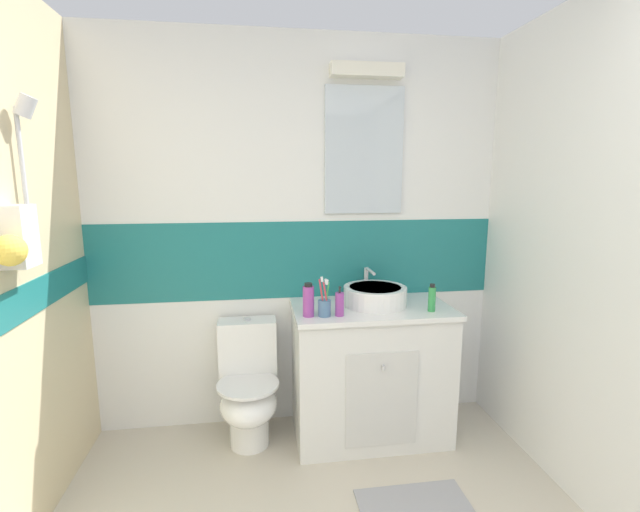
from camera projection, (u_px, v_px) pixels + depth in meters
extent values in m
cube|color=white|center=(299.00, 355.00, 3.03)|extent=(3.20, 0.10, 0.85)
cube|color=#1E7272|center=(298.00, 259.00, 2.90)|extent=(3.20, 0.10, 0.50)
cube|color=white|center=(297.00, 129.00, 2.76)|extent=(3.20, 0.10, 1.15)
cube|color=silver|center=(364.00, 151.00, 2.79)|extent=(0.50, 0.02, 0.79)
cube|color=white|center=(367.00, 70.00, 2.66)|extent=(0.45, 0.10, 0.08)
cube|color=white|center=(19.00, 236.00, 1.83)|extent=(0.10, 0.14, 0.26)
cylinder|color=silver|center=(23.00, 171.00, 1.92)|extent=(0.02, 0.02, 0.54)
cylinder|color=silver|center=(25.00, 106.00, 1.88)|extent=(0.10, 0.07, 0.11)
sphere|color=#F2CC4C|center=(10.00, 251.00, 1.71)|extent=(0.12, 0.12, 0.12)
cube|color=silver|center=(370.00, 373.00, 2.78)|extent=(0.94, 0.53, 0.82)
cube|color=white|center=(372.00, 309.00, 2.70)|extent=(0.96, 0.55, 0.03)
cube|color=silver|center=(382.00, 400.00, 2.53)|extent=(0.42, 0.01, 0.57)
cylinder|color=silver|center=(383.00, 368.00, 2.47)|extent=(0.02, 0.02, 0.03)
cylinder|color=white|center=(375.00, 296.00, 2.72)|extent=(0.39, 0.39, 0.12)
cylinder|color=#B3B3B8|center=(375.00, 288.00, 2.71)|extent=(0.32, 0.32, 0.01)
cylinder|color=silver|center=(366.00, 282.00, 2.93)|extent=(0.03, 0.03, 0.19)
cylinder|color=silver|center=(371.00, 271.00, 2.81)|extent=(0.02, 0.17, 0.02)
cylinder|color=white|center=(250.00, 430.00, 2.72)|extent=(0.24, 0.24, 0.18)
ellipsoid|color=white|center=(249.00, 404.00, 2.64)|extent=(0.34, 0.42, 0.22)
cylinder|color=white|center=(248.00, 385.00, 2.62)|extent=(0.37, 0.37, 0.02)
cube|color=white|center=(248.00, 346.00, 2.80)|extent=(0.36, 0.17, 0.34)
cylinder|color=silver|center=(247.00, 319.00, 2.76)|extent=(0.04, 0.04, 0.02)
cylinder|color=#4C7299|center=(324.00, 308.00, 2.50)|extent=(0.07, 0.07, 0.09)
cylinder|color=#D83F4C|center=(322.00, 295.00, 2.49)|extent=(0.03, 0.04, 0.19)
cube|color=white|center=(322.00, 279.00, 2.47)|extent=(0.02, 0.02, 0.03)
cylinder|color=#3FB259|center=(327.00, 297.00, 2.49)|extent=(0.03, 0.01, 0.17)
cube|color=white|center=(327.00, 282.00, 2.48)|extent=(0.02, 0.02, 0.03)
cylinder|color=#D83F4C|center=(326.00, 297.00, 2.48)|extent=(0.04, 0.02, 0.18)
cube|color=white|center=(326.00, 282.00, 2.46)|extent=(0.02, 0.02, 0.03)
cylinder|color=#993F99|center=(340.00, 304.00, 2.50)|extent=(0.05, 0.05, 0.13)
cylinder|color=#262626|center=(340.00, 290.00, 2.49)|extent=(0.01, 0.01, 0.04)
cylinder|color=#262626|center=(340.00, 287.00, 2.47)|extent=(0.01, 0.02, 0.01)
cylinder|color=green|center=(432.00, 299.00, 2.59)|extent=(0.04, 0.04, 0.15)
cylinder|color=black|center=(432.00, 286.00, 2.57)|extent=(0.03, 0.03, 0.02)
cylinder|color=#993F99|center=(308.00, 301.00, 2.49)|extent=(0.06, 0.06, 0.17)
cylinder|color=black|center=(308.00, 285.00, 2.47)|extent=(0.04, 0.04, 0.02)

